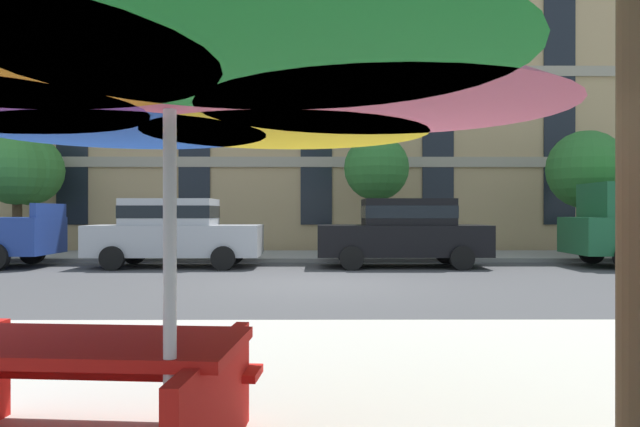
{
  "coord_description": "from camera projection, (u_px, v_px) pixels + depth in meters",
  "views": [
    {
      "loc": [
        0.02,
        -11.63,
        1.43
      ],
      "look_at": [
        0.1,
        3.2,
        1.4
      ],
      "focal_mm": 32.98,
      "sensor_mm": 36.0,
      "label": 1
    }
  ],
  "objects": [
    {
      "name": "sedan_black",
      "position": [
        404.0,
        231.0,
        15.35
      ],
      "size": [
        4.4,
        1.98,
        1.78
      ],
      "color": "black",
      "rests_on": "ground"
    },
    {
      "name": "sidewalk_far",
      "position": [
        316.0,
        256.0,
        18.44
      ],
      "size": [
        56.0,
        3.6,
        0.12
      ],
      "primitive_type": "cube",
      "color": "gray",
      "rests_on": "ground"
    },
    {
      "name": "picnic_table",
      "position": [
        66.0,
        394.0,
        3.04
      ],
      "size": [
        1.92,
        1.66,
        0.77
      ],
      "color": "red",
      "rests_on": "ground"
    },
    {
      "name": "patio_umbrella",
      "position": [
        170.0,
        63.0,
        2.63
      ],
      "size": [
        3.59,
        3.33,
        2.37
      ],
      "color": "silver",
      "rests_on": "ground"
    },
    {
      "name": "street_tree_left",
      "position": [
        21.0,
        170.0,
        18.92
      ],
      "size": [
        2.44,
        2.68,
        3.95
      ],
      "color": "#4C3823",
      "rests_on": "ground"
    },
    {
      "name": "sedan_silver",
      "position": [
        174.0,
        231.0,
        15.32
      ],
      "size": [
        4.4,
        1.98,
        1.78
      ],
      "color": "#A8AAB2",
      "rests_on": "ground"
    },
    {
      "name": "apartment_building",
      "position": [
        316.0,
        103.0,
        26.61
      ],
      "size": [
        38.52,
        12.08,
        12.8
      ],
      "color": "tan",
      "rests_on": "ground"
    },
    {
      "name": "street_tree_right",
      "position": [
        585.0,
        171.0,
        18.05
      ],
      "size": [
        2.4,
        2.4,
        3.94
      ],
      "color": "#4C3823",
      "rests_on": "ground"
    },
    {
      "name": "street_tree_middle",
      "position": [
        378.0,
        166.0,
        18.75
      ],
      "size": [
        2.06,
        2.19,
        3.87
      ],
      "color": "brown",
      "rests_on": "ground"
    },
    {
      "name": "ground_plane",
      "position": [
        316.0,
        284.0,
        11.64
      ],
      "size": [
        120.0,
        120.0,
        0.0
      ],
      "primitive_type": "plane",
      "color": "#424244"
    }
  ]
}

